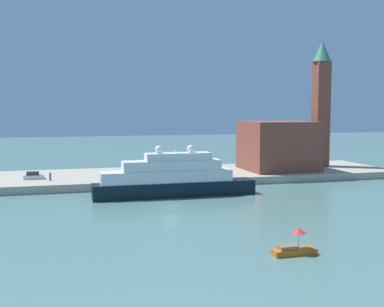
# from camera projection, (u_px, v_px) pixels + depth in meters

# --- Properties ---
(ground) EXTENTS (400.00, 400.00, 0.00)m
(ground) POSITION_uv_depth(u_px,v_px,m) (171.00, 206.00, 72.94)
(ground) COLOR slate
(quay_dock) EXTENTS (110.00, 22.95, 1.51)m
(quay_dock) POSITION_uv_depth(u_px,v_px,m) (142.00, 177.00, 99.25)
(quay_dock) COLOR #ADA38E
(quay_dock) RESTS_ON ground
(large_yacht) EXTENTS (28.01, 4.22, 10.30)m
(large_yacht) POSITION_uv_depth(u_px,v_px,m) (172.00, 179.00, 80.93)
(large_yacht) COLOR black
(large_yacht) RESTS_ON ground
(small_motorboat) EXTENTS (4.60, 1.50, 2.77)m
(small_motorboat) POSITION_uv_depth(u_px,v_px,m) (294.00, 247.00, 48.38)
(small_motorboat) COLOR #C66019
(small_motorboat) RESTS_ON ground
(harbor_building) EXTENTS (14.72, 13.89, 10.74)m
(harbor_building) POSITION_uv_depth(u_px,v_px,m) (278.00, 146.00, 104.82)
(harbor_building) COLOR brown
(harbor_building) RESTS_ON quay_dock
(bell_tower) EXTENTS (4.28, 4.28, 29.17)m
(bell_tower) POSITION_uv_depth(u_px,v_px,m) (321.00, 99.00, 110.56)
(bell_tower) COLOR brown
(bell_tower) RESTS_ON quay_dock
(parked_car) EXTENTS (3.82, 1.79, 1.45)m
(parked_car) POSITION_uv_depth(u_px,v_px,m) (34.00, 176.00, 90.92)
(parked_car) COLOR silver
(parked_car) RESTS_ON quay_dock
(person_figure) EXTENTS (0.36, 0.36, 1.65)m
(person_figure) POSITION_uv_depth(u_px,v_px,m) (50.00, 177.00, 89.03)
(person_figure) COLOR #334C8C
(person_figure) RESTS_ON quay_dock
(mooring_bollard) EXTENTS (0.45, 0.45, 0.78)m
(mooring_bollard) POSITION_uv_depth(u_px,v_px,m) (178.00, 177.00, 90.89)
(mooring_bollard) COLOR black
(mooring_bollard) RESTS_ON quay_dock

